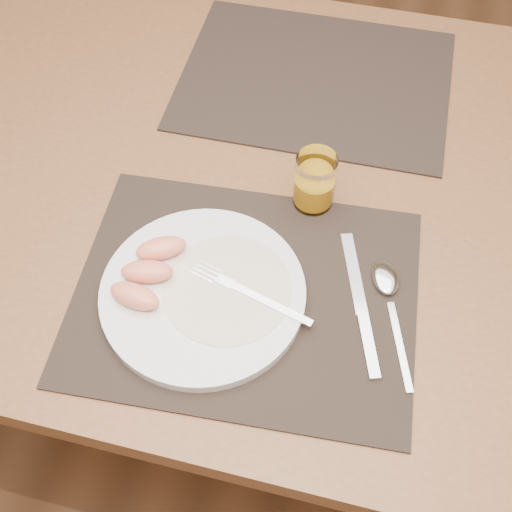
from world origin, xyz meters
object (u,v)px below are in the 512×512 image
object	(u,v)px
plate	(203,293)
fork	(241,289)
placemat_far	(315,80)
juice_glass	(314,183)
placemat_near	(245,294)
table	(276,208)
spoon	(388,287)
knife	(362,314)

from	to	relation	value
plate	fork	size ratio (longest dim) A/B	1.57
placemat_far	plate	xyz separation A→B (m)	(-0.06, -0.46, 0.01)
juice_glass	placemat_far	bearing A→B (deg)	100.00
placemat_near	fork	xyz separation A→B (m)	(-0.00, -0.01, 0.02)
placemat_far	placemat_near	bearing A→B (deg)	-91.25
placemat_far	plate	world-z (taller)	plate
table	placemat_near	bearing A→B (deg)	-88.46
table	fork	distance (m)	0.25
table	juice_glass	size ratio (longest dim) A/B	15.88
table	fork	bearing A→B (deg)	-89.58
placemat_near	fork	bearing A→B (deg)	-129.16
juice_glass	table	bearing A→B (deg)	145.08
placemat_far	plate	size ratio (longest dim) A/B	1.67
table	spoon	xyz separation A→B (m)	(0.19, -0.17, 0.09)
spoon	juice_glass	bearing A→B (deg)	135.11
table	placemat_far	xyz separation A→B (m)	(0.02, 0.22, 0.09)
placemat_far	fork	world-z (taller)	fork
juice_glass	placemat_near	bearing A→B (deg)	-107.58
placemat_near	fork	world-z (taller)	fork
placemat_far	spoon	distance (m)	0.42
placemat_far	spoon	world-z (taller)	spoon
placemat_near	juice_glass	size ratio (longest dim) A/B	5.10
plate	placemat_far	bearing A→B (deg)	82.20
placemat_near	plate	world-z (taller)	plate
placemat_far	juice_glass	bearing A→B (deg)	-80.00
placemat_far	fork	distance (m)	0.45
knife	spoon	xyz separation A→B (m)	(0.03, 0.05, 0.00)
fork	placemat_near	bearing A→B (deg)	50.84
placemat_far	knife	xyz separation A→B (m)	(0.15, -0.44, 0.00)
placemat_near	plate	bearing A→B (deg)	-161.97
spoon	placemat_near	bearing A→B (deg)	-163.97
plate	spoon	distance (m)	0.24
knife	placemat_far	bearing A→B (deg)	108.47
juice_glass	fork	bearing A→B (deg)	-108.32
knife	juice_glass	distance (m)	0.20
fork	table	bearing A→B (deg)	90.42
knife	juice_glass	bearing A→B (deg)	119.92
table	spoon	bearing A→B (deg)	-41.91
placemat_near	juice_glass	world-z (taller)	juice_glass
knife	table	bearing A→B (deg)	126.78
plate	juice_glass	size ratio (longest dim) A/B	3.06
plate	juice_glass	xyz separation A→B (m)	(0.11, 0.19, 0.03)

